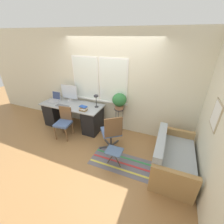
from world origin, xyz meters
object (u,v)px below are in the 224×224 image
desk_lamp (96,97)px  folding_stool (114,152)px  office_chair_swivel (112,132)px  monitor (69,93)px  mouse (70,107)px  laptop (55,99)px  keyboard (62,106)px  couch_loveseat (172,159)px  desk_chair_wooden (64,122)px  potted_plant (119,101)px  book_stack (83,109)px  plant_stand (119,112)px

desk_lamp → folding_stool: desk_lamp is taller
desk_lamp → office_chair_swivel: (0.72, -0.64, -0.52)m
monitor → mouse: bearing=-53.9°
laptop → office_chair_swivel: laptop is taller
keyboard → couch_loveseat: size_ratio=0.28×
keyboard → mouse: (0.25, 0.02, 0.01)m
keyboard → folding_stool: bearing=-22.8°
keyboard → folding_stool: 2.08m
mouse → desk_chair_wooden: bearing=-92.7°
monitor → desk_lamp: monitor is taller
desk_lamp → desk_chair_wooden: desk_lamp is taller
office_chair_swivel → mouse: bearing=-50.5°
laptop → couch_loveseat: (3.46, -0.66, -0.52)m
mouse → keyboard: bearing=-175.5°
desk_lamp → office_chair_swivel: bearing=-41.7°
mouse → couch_loveseat: (2.76, -0.45, -0.48)m
laptop → mouse: 0.74m
laptop → monitor: (0.42, 0.18, 0.21)m
desk_chair_wooden → potted_plant: 1.59m
keyboard → folding_stool: (1.88, -0.79, -0.39)m
mouse → couch_loveseat: mouse is taller
laptop → folding_stool: (2.34, -1.02, -0.43)m
book_stack → couch_loveseat: (2.31, -0.42, -0.53)m
mouse → folding_stool: 1.86m
monitor → couch_loveseat: (3.04, -0.84, -0.73)m
monitor → plant_stand: (1.56, 0.06, -0.37)m
office_chair_swivel → folding_stool: 0.55m
laptop → plant_stand: size_ratio=0.42×
couch_loveseat → plant_stand: couch_loveseat is taller
laptop → folding_stool: 2.58m
office_chair_swivel → couch_loveseat: bearing=139.0°
keyboard → book_stack: size_ratio=1.75×
mouse → folding_stool: (1.63, -0.81, -0.39)m
mouse → book_stack: bearing=-3.9°
potted_plant → folding_stool: 1.45m
office_chair_swivel → potted_plant: size_ratio=2.18×
mouse → plant_stand: bearing=19.6°
keyboard → plant_stand: keyboard is taller
plant_stand → office_chair_swivel: bearing=-82.4°
monitor → potted_plant: size_ratio=1.23×
desk_chair_wooden → monitor: bearing=103.4°
plant_stand → book_stack: bearing=-149.8°
mouse → book_stack: size_ratio=0.25×
couch_loveseat → potted_plant: potted_plant is taller
monitor → plant_stand: monitor is taller
keyboard → book_stack: bearing=-0.8°
office_chair_swivel → laptop: bearing=-51.3°
desk_chair_wooden → office_chair_swivel: bearing=-8.0°
office_chair_swivel → monitor: bearing=-60.3°
desk_chair_wooden → folding_stool: (1.64, -0.48, -0.10)m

